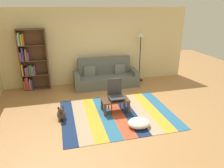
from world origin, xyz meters
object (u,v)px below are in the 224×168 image
bookshelf (30,62)px  pouf (139,123)px  coffee_table (115,101)px  couch (106,77)px  standing_lamp (141,41)px  tv_remote (113,100)px  dog (61,114)px  folding_chair (115,92)px

bookshelf → pouf: (2.66, -3.20, -0.87)m
coffee_table → couch: bearing=84.5°
standing_lamp → tv_remote: (-1.65, -2.30, -1.15)m
bookshelf → tv_remote: bearing=-46.7°
dog → tv_remote: 1.38m
couch → bookshelf: 2.60m
dog → bookshelf: bearing=110.0°
couch → pouf: (0.16, -2.91, -0.23)m
standing_lamp → dog: bearing=-142.4°
couch → coffee_table: (-0.19, -2.01, -0.03)m
pouf → tv_remote: bearing=117.1°
coffee_table → dog: dog is taller
bookshelf → coffee_table: size_ratio=2.82×
couch → coffee_table: size_ratio=3.10×
couch → tv_remote: 2.10m
standing_lamp → folding_chair: standing_lamp is taller
pouf → folding_chair: size_ratio=0.60×
dog → standing_lamp: size_ratio=0.22×
folding_chair → couch: bearing=108.3°
coffee_table → dog: (-1.44, -0.09, -0.14)m
coffee_table → standing_lamp: size_ratio=0.40×
coffee_table → standing_lamp: 2.99m
bookshelf → couch: bearing=-6.5°
dog → tv_remote: bearing=0.7°
couch → folding_chair: 1.95m
coffee_table → pouf: coffee_table is taller
dog → standing_lamp: bearing=37.6°
coffee_table → dog: 1.45m
bookshelf → tv_remote: 3.30m
bookshelf → dog: bearing=-70.0°
dog → folding_chair: (1.47, 0.16, 0.37)m
couch → dog: (-1.64, -2.09, -0.18)m
pouf → standing_lamp: bearing=68.7°
pouf → tv_remote: 0.98m
bookshelf → dog: size_ratio=5.16×
folding_chair → coffee_table: bearing=-85.5°
bookshelf → pouf: size_ratio=3.79×
couch → bookshelf: bookshelf is taller
standing_lamp → tv_remote: size_ratio=12.21×
standing_lamp → folding_chair: (-1.55, -2.16, -0.99)m
couch → tv_remote: (-0.27, -2.08, 0.04)m
coffee_table → folding_chair: folding_chair is taller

